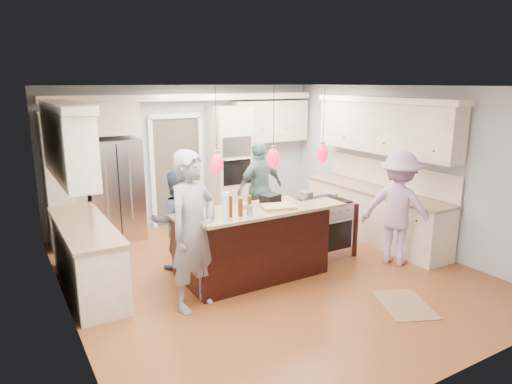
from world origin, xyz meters
TOP-DOWN VIEW (x-y plane):
  - ground_plane at (0.00, 0.00)m, footprint 6.00×6.00m
  - room_shell at (0.00, 0.00)m, footprint 5.54×6.04m
  - refrigerator at (-1.55, 2.64)m, footprint 0.90×0.70m
  - oven_column at (0.75, 2.67)m, footprint 0.72×0.69m
  - back_upper_cabinets at (-0.75, 2.76)m, footprint 5.30×0.61m
  - right_counter_run at (2.44, 0.30)m, footprint 0.64×3.10m
  - left_cabinets at (-2.44, 0.80)m, footprint 0.64×2.30m
  - kitchen_island at (-0.25, 0.07)m, footprint 2.10×1.46m
  - island_range at (1.16, 0.15)m, footprint 0.82×0.71m
  - pendant_lights at (-0.25, -0.51)m, footprint 1.75×0.15m
  - person_bar_end at (-1.36, -0.45)m, footprint 0.85×0.73m
  - person_far_left at (-1.10, 0.85)m, footprint 0.79×0.65m
  - person_far_right at (0.82, 1.60)m, footprint 1.06×0.57m
  - person_range_side at (1.91, -0.69)m, footprint 1.13×1.31m
  - floor_rug at (0.94, -1.77)m, footprint 0.85×0.99m
  - water_bottle at (-0.97, -0.58)m, footprint 0.08×0.08m
  - beer_bottle_a at (-0.76, -0.55)m, footprint 0.07×0.07m
  - beer_bottle_b at (-0.89, -0.51)m, footprint 0.07×0.07m
  - beer_bottle_c at (-0.56, -0.44)m, footprint 0.06×0.06m
  - drink_can at (-0.65, -0.60)m, footprint 0.09×0.09m
  - cutting_board at (-0.14, -0.47)m, footprint 0.50×0.41m
  - pot_large at (0.93, 0.34)m, footprint 0.23×0.23m
  - pot_small at (1.33, 0.15)m, footprint 0.18×0.18m

SIDE VIEW (x-z plane):
  - ground_plane at x=0.00m, z-range 0.00..0.00m
  - floor_rug at x=0.94m, z-range 0.00..0.01m
  - island_range at x=1.16m, z-range 0.00..0.92m
  - kitchen_island at x=-0.25m, z-range -0.08..1.04m
  - person_far_left at x=-1.10m, z-range 0.00..1.50m
  - person_far_right at x=0.82m, z-range 0.00..1.72m
  - person_range_side at x=1.91m, z-range 0.00..1.76m
  - refrigerator at x=-1.55m, z-range 0.00..1.80m
  - pot_small at x=1.33m, z-range 0.92..1.01m
  - pot_large at x=0.93m, z-range 0.92..1.05m
  - person_bar_end at x=-1.36m, z-range 0.00..1.99m
  - right_counter_run at x=2.44m, z-range -0.20..2.31m
  - left_cabinets at x=-2.44m, z-range -0.20..2.31m
  - cutting_board at x=-0.14m, z-range 1.12..1.15m
  - oven_column at x=0.75m, z-range 0.00..2.30m
  - drink_can at x=-0.65m, z-range 1.12..1.26m
  - beer_bottle_c at x=-0.56m, z-range 1.12..1.33m
  - beer_bottle_a at x=-0.76m, z-range 1.12..1.35m
  - beer_bottle_b at x=-0.89m, z-range 1.12..1.39m
  - water_bottle at x=-0.97m, z-range 1.12..1.46m
  - back_upper_cabinets at x=-0.75m, z-range 0.40..2.94m
  - pendant_lights at x=-0.25m, z-range 1.29..2.32m
  - room_shell at x=0.00m, z-range 0.46..3.18m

